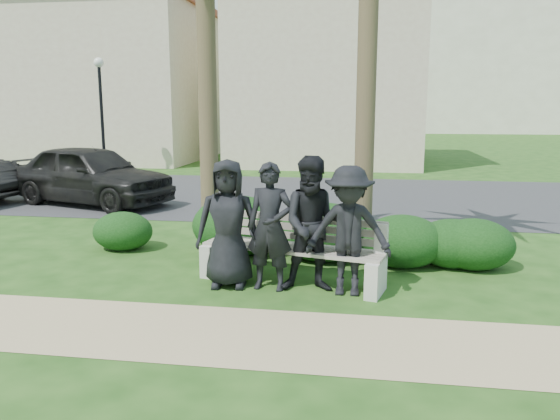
# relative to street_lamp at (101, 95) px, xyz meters

# --- Properties ---
(ground) EXTENTS (160.00, 160.00, 0.00)m
(ground) POSITION_rel_street_lamp_xyz_m (9.00, -12.00, -2.94)
(ground) COLOR #1D4513
(ground) RESTS_ON ground
(footpath) EXTENTS (30.00, 1.60, 0.01)m
(footpath) POSITION_rel_street_lamp_xyz_m (9.00, -13.80, -2.94)
(footpath) COLOR tan
(footpath) RESTS_ON ground
(asphalt_street) EXTENTS (160.00, 8.00, 0.01)m
(asphalt_street) POSITION_rel_street_lamp_xyz_m (9.00, -4.00, -2.94)
(asphalt_street) COLOR #2D2D30
(asphalt_street) RESTS_ON ground
(stucco_bldg_left) EXTENTS (10.40, 8.40, 7.30)m
(stucco_bldg_left) POSITION_rel_street_lamp_xyz_m (-3.00, 6.00, 0.72)
(stucco_bldg_left) COLOR #C5B294
(stucco_bldg_left) RESTS_ON ground
(stucco_bldg_right) EXTENTS (8.40, 8.40, 7.30)m
(stucco_bldg_right) POSITION_rel_street_lamp_xyz_m (8.00, 6.00, 0.72)
(stucco_bldg_right) COLOR #C5B294
(stucco_bldg_right) RESTS_ON ground
(hotel_tower) EXTENTS (26.00, 18.00, 37.30)m
(hotel_tower) POSITION_rel_street_lamp_xyz_m (23.00, 43.00, 10.46)
(hotel_tower) COLOR beige
(hotel_tower) RESTS_ON ground
(street_lamp) EXTENTS (0.36, 0.36, 4.29)m
(street_lamp) POSITION_rel_street_lamp_xyz_m (0.00, 0.00, 0.00)
(street_lamp) COLOR black
(street_lamp) RESTS_ON ground
(park_bench) EXTENTS (2.81, 1.24, 0.93)m
(park_bench) POSITION_rel_street_lamp_xyz_m (8.73, -11.86, -2.52)
(park_bench) COLOR gray
(park_bench) RESTS_ON ground
(man_a) EXTENTS (0.94, 0.66, 1.81)m
(man_a) POSITION_rel_street_lamp_xyz_m (7.87, -12.13, -2.04)
(man_a) COLOR black
(man_a) RESTS_ON ground
(man_b) EXTENTS (0.69, 0.49, 1.78)m
(man_b) POSITION_rel_street_lamp_xyz_m (8.48, -12.18, -2.05)
(man_b) COLOR black
(man_b) RESTS_ON ground
(man_c) EXTENTS (0.97, 0.79, 1.87)m
(man_c) POSITION_rel_street_lamp_xyz_m (9.08, -12.15, -2.01)
(man_c) COLOR black
(man_c) RESTS_ON ground
(man_d) EXTENTS (1.15, 0.67, 1.76)m
(man_d) POSITION_rel_street_lamp_xyz_m (9.55, -12.24, -2.06)
(man_d) COLOR black
(man_d) RESTS_ON ground
(hedge_a) EXTENTS (1.07, 0.88, 0.70)m
(hedge_a) POSITION_rel_street_lamp_xyz_m (5.50, -10.44, -2.59)
(hedge_a) COLOR black
(hedge_a) RESTS_ON ground
(hedge_b) EXTENTS (1.60, 1.32, 1.04)m
(hedge_b) POSITION_rel_street_lamp_xyz_m (7.60, -10.38, -2.42)
(hedge_b) COLOR black
(hedge_b) RESTS_ON ground
(hedge_c) EXTENTS (1.51, 1.25, 0.99)m
(hedge_c) POSITION_rel_street_lamp_xyz_m (9.11, -10.55, -2.45)
(hedge_c) COLOR black
(hedge_c) RESTS_ON ground
(hedge_d) EXTENTS (1.31, 1.08, 0.85)m
(hedge_d) POSITION_rel_street_lamp_xyz_m (10.38, -10.74, -2.52)
(hedge_d) COLOR black
(hedge_d) RESTS_ON ground
(hedge_e) EXTENTS (1.21, 1.00, 0.79)m
(hedge_e) POSITION_rel_street_lamp_xyz_m (11.16, -10.65, -2.55)
(hedge_e) COLOR black
(hedge_e) RESTS_ON ground
(hedge_f) EXTENTS (1.25, 1.03, 0.82)m
(hedge_f) POSITION_rel_street_lamp_xyz_m (11.48, -10.70, -2.53)
(hedge_f) COLOR black
(hedge_f) RESTS_ON ground
(car_a) EXTENTS (4.92, 3.17, 1.56)m
(car_a) POSITION_rel_street_lamp_xyz_m (2.71, -6.22, -2.16)
(car_a) COLOR black
(car_a) RESTS_ON ground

